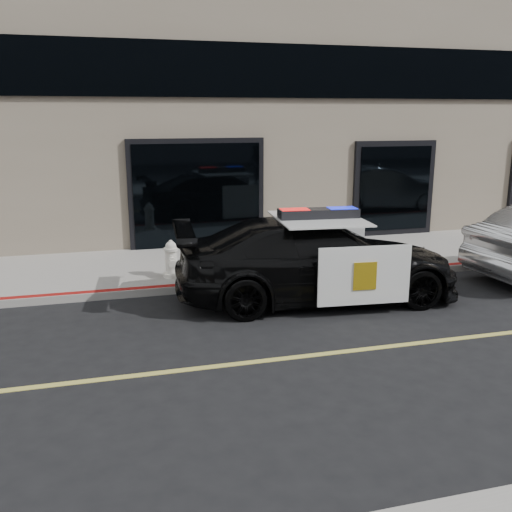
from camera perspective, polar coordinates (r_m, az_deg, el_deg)
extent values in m
plane|color=black|center=(8.74, 8.67, -9.47)|extent=(120.00, 120.00, 0.00)
cube|color=gray|center=(13.42, -0.33, -0.58)|extent=(60.00, 3.50, 0.15)
cube|color=#756856|center=(18.28, -4.91, 21.98)|extent=(60.00, 7.00, 12.00)
imported|color=black|center=(10.84, 6.14, -0.37)|extent=(3.10, 5.74, 1.56)
cube|color=white|center=(9.99, 10.79, -1.94)|extent=(1.66, 0.18, 1.04)
cube|color=white|center=(12.03, 7.03, 0.93)|extent=(1.66, 0.18, 1.04)
cube|color=white|center=(10.67, 6.25, 3.76)|extent=(1.71, 2.00, 0.03)
cube|color=gold|center=(9.96, 10.86, -1.99)|extent=(0.42, 0.05, 0.49)
cube|color=black|center=(10.66, 6.27, 4.24)|extent=(1.52, 0.52, 0.18)
cube|color=red|center=(10.53, 3.89, 4.25)|extent=(0.55, 0.38, 0.17)
cube|color=#0C19CC|center=(10.79, 8.59, 4.35)|extent=(0.55, 0.38, 0.17)
cylinder|color=white|center=(12.05, -8.41, -1.87)|extent=(0.35, 0.35, 0.08)
cylinder|color=white|center=(11.98, -8.46, -0.56)|extent=(0.25, 0.25, 0.49)
cylinder|color=white|center=(11.91, -8.51, 0.67)|extent=(0.30, 0.30, 0.06)
sphere|color=white|center=(11.90, -8.52, 0.95)|extent=(0.23, 0.23, 0.23)
cylinder|color=white|center=(11.88, -8.54, 1.41)|extent=(0.07, 0.07, 0.07)
cylinder|color=white|center=(12.12, -8.57, -0.05)|extent=(0.13, 0.12, 0.13)
cylinder|color=white|center=(11.80, -8.38, -0.44)|extent=(0.13, 0.12, 0.13)
cylinder|color=white|center=(11.79, -8.35, -0.79)|extent=(0.17, 0.14, 0.17)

